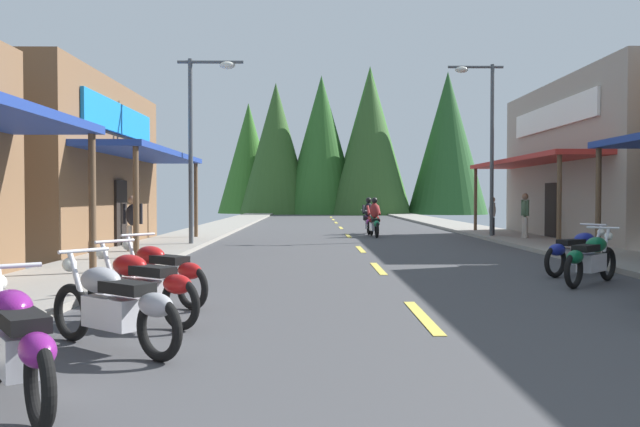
{
  "coord_description": "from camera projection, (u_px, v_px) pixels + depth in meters",
  "views": [
    {
      "loc": [
        -1.47,
        0.18,
        1.61
      ],
      "look_at": [
        -1.1,
        30.11,
        0.82
      ],
      "focal_mm": 36.45,
      "sensor_mm": 36.0,
      "label": 1
    }
  ],
  "objects": [
    {
      "name": "ground",
      "position": [
        354.0,
        244.0,
        22.76
      ],
      "size": [
        9.79,
        75.77,
        0.1
      ],
      "primitive_type": "cube",
      "color": "#424244"
    },
    {
      "name": "sidewalk_left",
      "position": [
        179.0,
        241.0,
        22.68
      ],
      "size": [
        2.45,
        75.77,
        0.12
      ],
      "primitive_type": "cube",
      "color": "gray",
      "rests_on": "ground"
    },
    {
      "name": "sidewalk_right",
      "position": [
        527.0,
        240.0,
        22.83
      ],
      "size": [
        2.45,
        75.77,
        0.12
      ],
      "primitive_type": "cube",
      "color": "gray",
      "rests_on": "ground"
    },
    {
      "name": "centerline_dashes",
      "position": [
        348.0,
        236.0,
        26.47
      ],
      "size": [
        0.16,
        50.62,
        0.01
      ],
      "color": "#E0C64C",
      "rests_on": "ground"
    },
    {
      "name": "storefront_left_far",
      "position": [
        3.0,
        166.0,
        19.69
      ],
      "size": [
        8.91,
        9.47,
        5.06
      ],
      "color": "brown",
      "rests_on": "ground"
    },
    {
      "name": "storefront_right_far",
      "position": [
        634.0,
        161.0,
        23.76
      ],
      "size": [
        7.88,
        11.19,
        5.8
      ],
      "color": "gray",
      "rests_on": "ground"
    },
    {
      "name": "streetlamp_left",
      "position": [
        201.0,
        124.0,
        20.42
      ],
      "size": [
        2.07,
        0.3,
        5.93
      ],
      "color": "#474C51",
      "rests_on": "ground"
    },
    {
      "name": "streetlamp_right",
      "position": [
        484.0,
        127.0,
        24.33
      ],
      "size": [
        2.07,
        0.3,
        6.55
      ],
      "color": "#474C51",
      "rests_on": "ground"
    },
    {
      "name": "motorcycle_parked_right_3",
      "position": [
        591.0,
        258.0,
        11.78
      ],
      "size": [
        1.6,
        1.57,
        1.04
      ],
      "rotation": [
        0.0,
        0.0,
        0.77
      ],
      "color": "black",
      "rests_on": "ground"
    },
    {
      "name": "motorcycle_parked_right_4",
      "position": [
        578.0,
        251.0,
        13.21
      ],
      "size": [
        1.84,
        1.26,
        1.04
      ],
      "rotation": [
        0.0,
        0.0,
        0.58
      ],
      "color": "black",
      "rests_on": "ground"
    },
    {
      "name": "motorcycle_parked_left_0",
      "position": [
        17.0,
        341.0,
        5.0
      ],
      "size": [
        1.32,
        1.81,
        1.04
      ],
      "rotation": [
        0.0,
        0.0,
        2.19
      ],
      "color": "black",
      "rests_on": "ground"
    },
    {
      "name": "motorcycle_parked_left_1",
      "position": [
        114.0,
        304.0,
        6.72
      ],
      "size": [
        1.75,
        1.39,
        1.04
      ],
      "rotation": [
        0.0,
        0.0,
        2.48
      ],
      "color": "black",
      "rests_on": "ground"
    },
    {
      "name": "motorcycle_parked_left_2",
      "position": [
        141.0,
        285.0,
        8.19
      ],
      "size": [
        1.78,
        1.36,
        1.04
      ],
      "rotation": [
        0.0,
        0.0,
        2.5
      ],
      "color": "black",
      "rests_on": "ground"
    },
    {
      "name": "motorcycle_parked_left_3",
      "position": [
        160.0,
        272.0,
        9.61
      ],
      "size": [
        1.72,
        1.43,
        1.04
      ],
      "rotation": [
        0.0,
        0.0,
        2.45
      ],
      "color": "black",
      "rests_on": "ground"
    },
    {
      "name": "rider_cruising_lead",
      "position": [
        374.0,
        220.0,
        25.76
      ],
      "size": [
        0.6,
        2.14,
        1.57
      ],
      "rotation": [
        0.0,
        0.0,
        1.62
      ],
      "color": "black",
      "rests_on": "ground"
    },
    {
      "name": "rider_cruising_trailing",
      "position": [
        368.0,
        219.0,
        27.51
      ],
      "size": [
        0.6,
        2.14,
        1.57
      ],
      "rotation": [
        0.0,
        0.0,
        1.51
      ],
      "color": "black",
      "rests_on": "ground"
    },
    {
      "name": "pedestrian_by_shop",
      "position": [
        492.0,
        214.0,
        24.98
      ],
      "size": [
        0.26,
        0.57,
        1.59
      ],
      "rotation": [
        0.0,
        0.0,
        3.13
      ],
      "color": "black",
      "rests_on": "ground"
    },
    {
      "name": "pedestrian_browsing",
      "position": [
        525.0,
        213.0,
        23.36
      ],
      "size": [
        0.29,
        0.57,
        1.72
      ],
      "rotation": [
        0.0,
        0.0,
        0.09
      ],
      "color": "#B2A599",
      "rests_on": "ground"
    },
    {
      "name": "pedestrian_waiting",
      "position": [
        133.0,
        221.0,
        17.57
      ],
      "size": [
        0.57,
        0.31,
        1.63
      ],
      "rotation": [
        0.0,
        0.0,
        1.44
      ],
      "color": "#B2A599",
      "rests_on": "ground"
    },
    {
      "name": "treeline_backdrop",
      "position": [
        349.0,
        145.0,
        60.0
      ],
      "size": [
        25.01,
        11.28,
        13.97
      ],
      "color": "#305523",
      "rests_on": "ground"
    }
  ]
}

